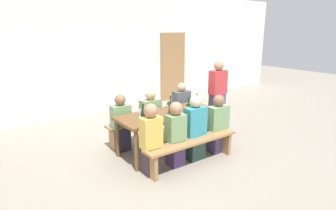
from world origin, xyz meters
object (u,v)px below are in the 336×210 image
wine_glass_1 (168,103)px  wine_glass_2 (170,106)px  wine_glass_3 (140,110)px  seated_guest_near_2 (195,129)px  bench_near (192,146)px  seated_guest_near_1 (176,135)px  standing_host (217,99)px  seated_guest_near_0 (151,140)px  seated_guest_far_1 (151,118)px  bench_far (148,124)px  wine_bottle_1 (197,103)px  seated_guest_far_0 (121,124)px  seated_guest_near_3 (218,125)px  wooden_door (173,67)px  seated_guest_far_2 (181,111)px  wine_bottle_3 (143,116)px  wine_bottle_2 (188,109)px  wine_glass_0 (155,109)px  wine_bottle_0 (171,108)px  tasting_table (168,117)px

wine_glass_1 → wine_glass_2: wine_glass_2 is taller
wine_glass_3 → seated_guest_near_2: (0.72, -0.63, -0.32)m
bench_near → seated_guest_near_1: size_ratio=1.62×
standing_host → seated_guest_near_0: bearing=18.8°
seated_guest_far_1 → bench_far: bearing=166.8°
seated_guest_near_2 → bench_near: bearing=128.6°
wine_bottle_1 → wine_glass_2: 0.56m
seated_guest_far_0 → seated_guest_near_3: bearing=52.5°
wooden_door → standing_host: (-1.03, -3.00, -0.28)m
seated_guest_near_2 → seated_guest_far_2: seated_guest_near_2 is taller
seated_guest_near_1 → seated_guest_near_2: bearing=-90.0°
bench_far → wine_glass_2: (0.05, -0.69, 0.52)m
bench_near → bench_far: bearing=90.0°
wine_glass_1 → seated_guest_far_2: 0.69m
wine_bottle_3 → seated_guest_far_2: (1.39, 0.75, -0.33)m
wooden_door → seated_guest_near_3: wooden_door is taller
wine_glass_2 → wine_glass_3: 0.59m
wine_bottle_2 → seated_guest_far_1: bearing=106.4°
wooden_door → wine_glass_3: (-3.01, -3.10, -0.18)m
seated_guest_near_2 → seated_guest_far_2: size_ratio=1.01×
seated_guest_near_0 → wine_glass_0: bearing=-38.1°
wine_bottle_0 → seated_guest_far_2: (0.80, 0.70, -0.34)m
wine_bottle_2 → wine_bottle_3: 0.87m
bench_near → wine_glass_3: bearing=124.4°
wooden_door → seated_guest_near_2: size_ratio=1.81×
seated_guest_near_0 → bench_far: bearing=-29.9°
wine_glass_1 → seated_guest_near_2: size_ratio=0.13×
wine_glass_0 → seated_guest_far_2: bearing=27.6°
wine_bottle_0 → wine_bottle_3: size_ratio=1.14×
wine_glass_3 → seated_guest_far_0: (-0.15, 0.46, -0.35)m
bench_near → wine_glass_0: size_ratio=11.07×
wine_glass_0 → wine_glass_3: size_ratio=0.97×
wooden_door → seated_guest_far_1: (-2.51, -2.64, -0.54)m
bench_far → wine_glass_3: 0.96m
wooden_door → wine_glass_2: bearing=-127.3°
seated_guest_near_1 → seated_guest_far_1: (0.20, 1.09, -0.03)m
standing_host → seated_guest_near_3: bearing=46.0°
bench_near → seated_guest_near_0: (-0.71, 0.15, 0.22)m
tasting_table → wine_bottle_3: size_ratio=6.04×
wine_glass_3 → standing_host: 1.99m
wooden_door → wine_bottle_2: (-2.26, -3.50, -0.18)m
bench_near → seated_guest_far_2: 1.46m
wine_bottle_3 → seated_guest_near_2: (0.84, -0.34, -0.31)m
seated_guest_near_0 → seated_guest_near_2: (0.90, -0.00, -0.01)m
seated_guest_far_1 → wine_bottle_1: bearing=44.4°
wine_glass_0 → seated_guest_far_0: seated_guest_far_0 is taller
bench_far → seated_guest_far_2: bearing=-11.4°
seated_guest_near_0 → seated_guest_near_2: seated_guest_near_2 is taller
seated_guest_near_2 → seated_guest_near_3: seated_guest_near_2 is taller
wooden_door → bench_far: 3.58m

